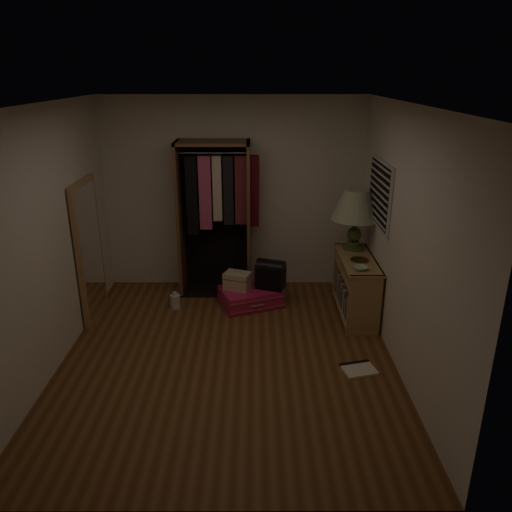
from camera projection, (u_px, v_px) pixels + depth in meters
name	position (u px, v px, depth m)	size (l,w,h in m)	color
ground	(228.00, 357.00, 5.35)	(4.00, 4.00, 0.00)	brown
room_walls	(233.00, 221.00, 4.86)	(3.52, 4.02, 2.60)	silver
console_bookshelf	(355.00, 284.00, 6.18)	(0.42, 1.12, 0.75)	#A17D4E
open_wardrobe	(218.00, 205.00, 6.58)	(1.07, 0.50, 2.05)	brown
floor_mirror	(89.00, 251.00, 5.98)	(0.06, 0.80, 1.70)	#A87E51
pink_suitcase	(250.00, 297.00, 6.49)	(0.90, 0.78, 0.23)	#C3174D
train_case	(237.00, 281.00, 6.41)	(0.39, 0.33, 0.24)	#BBAF8F
black_bag	(271.00, 273.00, 6.42)	(0.41, 0.34, 0.39)	black
table_lamp	(356.00, 206.00, 6.16)	(0.79, 0.79, 0.76)	#415127
brass_tray	(360.00, 260.00, 5.95)	(0.30, 0.30, 0.01)	olive
ceramic_bowl	(360.00, 268.00, 5.68)	(0.17, 0.17, 0.04)	#9FBFA5
white_jug	(175.00, 301.00, 6.42)	(0.14, 0.14, 0.22)	silver
floor_book	(358.00, 369.00, 5.11)	(0.38, 0.34, 0.03)	#F4E9CD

